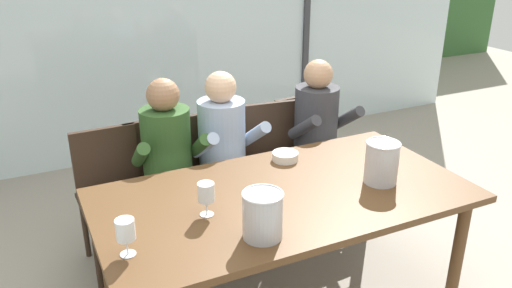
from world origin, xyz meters
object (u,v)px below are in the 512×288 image
chair_near_curtain (112,187)px  chair_left_of_center (163,174)px  ice_bucket_primary (382,162)px  person_charcoal_jacket (322,131)px  person_olive_shirt (170,160)px  ice_bucket_secondary (263,214)px  dining_table (284,204)px  tasting_bowl (285,156)px  wine_glass_by_left_taster (206,194)px  chair_right_of_center (274,155)px  chair_center (224,165)px  wine_glass_near_bucket (125,231)px  chair_near_window_right (305,146)px  person_pale_blue_shirt (228,149)px

chair_near_curtain → chair_left_of_center: bearing=4.0°
ice_bucket_primary → person_charcoal_jacket: bearing=77.4°
person_olive_shirt → ice_bucket_secondary: person_olive_shirt is taller
dining_table → tasting_bowl: (0.21, 0.37, 0.10)m
chair_left_of_center → ice_bucket_primary: 1.48m
person_charcoal_jacket → wine_glass_by_left_taster: (-1.21, -0.84, 0.17)m
chair_near_curtain → chair_right_of_center: same height
dining_table → wine_glass_by_left_taster: bearing=-174.9°
dining_table → person_olive_shirt: 0.89m
chair_center → wine_glass_near_bucket: bearing=-131.5°
chair_center → wine_glass_by_left_taster: size_ratio=5.14×
chair_near_curtain → person_charcoal_jacket: person_charcoal_jacket is taller
dining_table → chair_left_of_center: 1.05m
person_olive_shirt → chair_center: bearing=19.1°
chair_center → ice_bucket_primary: (0.52, -1.04, 0.35)m
person_charcoal_jacket → wine_glass_by_left_taster: size_ratio=6.97×
wine_glass_by_left_taster → dining_table: bearing=5.1°
chair_center → tasting_bowl: (0.19, -0.55, 0.25)m
ice_bucket_secondary → dining_table: bearing=48.5°
chair_near_curtain → chair_left_of_center: (0.35, 0.04, 0.00)m
chair_left_of_center → chair_center: same height
chair_center → ice_bucket_primary: bearing=-65.8°
chair_right_of_center → chair_near_window_right: 0.29m
person_pale_blue_shirt → person_charcoal_jacket: (0.75, -0.00, 0.00)m
dining_table → person_olive_shirt: person_olive_shirt is taller
chair_center → person_pale_blue_shirt: person_pale_blue_shirt is taller
ice_bucket_primary → ice_bucket_secondary: bearing=-165.8°
tasting_bowl → wine_glass_by_left_taster: bearing=-148.5°
ice_bucket_secondary → chair_center: bearing=75.9°
chair_center → chair_near_window_right: 0.70m
chair_center → wine_glass_by_left_taster: (-0.48, -0.96, 0.35)m
chair_center → wine_glass_near_bucket: wine_glass_near_bucket is taller
chair_center → chair_near_curtain: bearing=177.1°
person_olive_shirt → tasting_bowl: bearing=-32.4°
person_olive_shirt → tasting_bowl: size_ratio=7.56×
person_olive_shirt → person_charcoal_jacket: same height
wine_glass_near_bucket → ice_bucket_secondary: bearing=-11.9°
chair_near_window_right → tasting_bowl: (-0.51, -0.60, 0.25)m
tasting_bowl → chair_center: bearing=109.0°
tasting_bowl → person_olive_shirt: bearing=144.5°
wine_glass_near_bucket → tasting_bowl: bearing=27.8°
person_pale_blue_shirt → tasting_bowl: person_pale_blue_shirt is taller
person_olive_shirt → tasting_bowl: person_olive_shirt is taller
person_olive_shirt → ice_bucket_secondary: (0.10, -1.13, 0.17)m
chair_center → chair_near_window_right: size_ratio=1.00×
ice_bucket_secondary → wine_glass_by_left_taster: size_ratio=1.30×
chair_center → chair_near_window_right: (0.70, 0.05, 0.00)m
chair_center → wine_glass_by_left_taster: 1.12m
wine_glass_by_left_taster → tasting_bowl: bearing=31.5°
chair_near_window_right → wine_glass_near_bucket: (-1.60, -1.17, 0.35)m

